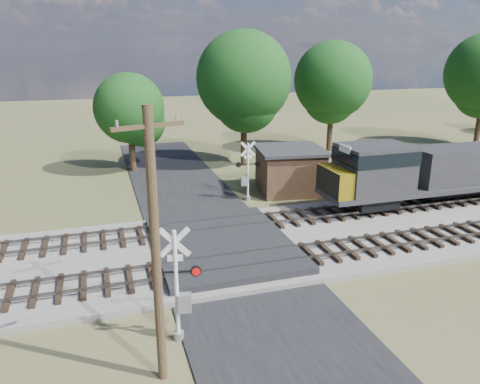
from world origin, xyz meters
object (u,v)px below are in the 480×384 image
object	(u,v)px
crossing_signal_far	(247,176)
utility_pole	(155,245)
crossing_signal_near	(179,295)
equipment_shed	(290,170)

from	to	relation	value
crossing_signal_far	utility_pole	world-z (taller)	utility_pole
crossing_signal_far	utility_pole	distance (m)	18.96
crossing_signal_near	utility_pole	distance (m)	3.57
crossing_signal_near	crossing_signal_far	bearing A→B (deg)	74.76
utility_pole	equipment_shed	xyz separation A→B (m)	(12.13, 17.92, -3.08)
crossing_signal_far	equipment_shed	bearing A→B (deg)	-157.61
equipment_shed	crossing_signal_near	bearing A→B (deg)	-116.64
utility_pole	equipment_shed	distance (m)	21.85
crossing_signal_far	utility_pole	bearing A→B (deg)	68.70
crossing_signal_near	equipment_shed	distance (m)	19.54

